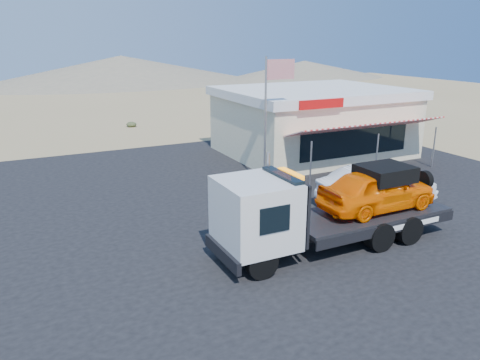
{
  "coord_description": "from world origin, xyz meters",
  "views": [
    {
      "loc": [
        -5.81,
        -14.17,
        6.82
      ],
      "look_at": [
        1.87,
        1.41,
        1.5
      ],
      "focal_mm": 35.0,
      "sensor_mm": 36.0,
      "label": 1
    }
  ],
  "objects_px": {
    "tow_truck": "(331,204)",
    "white_sedan": "(377,186)",
    "jerky_store": "(313,121)",
    "flagpole": "(270,107)"
  },
  "relations": [
    {
      "from": "tow_truck",
      "to": "white_sedan",
      "type": "xyz_separation_m",
      "value": [
        4.21,
        2.39,
        -0.67
      ]
    },
    {
      "from": "tow_truck",
      "to": "flagpole",
      "type": "relative_size",
      "value": 1.4
    },
    {
      "from": "tow_truck",
      "to": "white_sedan",
      "type": "relative_size",
      "value": 1.68
    },
    {
      "from": "jerky_store",
      "to": "flagpole",
      "type": "relative_size",
      "value": 1.73
    },
    {
      "from": "tow_truck",
      "to": "white_sedan",
      "type": "distance_m",
      "value": 4.89
    },
    {
      "from": "white_sedan",
      "to": "jerky_store",
      "type": "bearing_deg",
      "value": -13.18
    },
    {
      "from": "tow_truck",
      "to": "flagpole",
      "type": "distance_m",
      "value": 7.44
    },
    {
      "from": "white_sedan",
      "to": "jerky_store",
      "type": "relative_size",
      "value": 0.48
    },
    {
      "from": "tow_truck",
      "to": "jerky_store",
      "type": "distance_m",
      "value": 13.45
    },
    {
      "from": "tow_truck",
      "to": "flagpole",
      "type": "xyz_separation_m",
      "value": [
        1.57,
        6.92,
        2.25
      ]
    }
  ]
}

